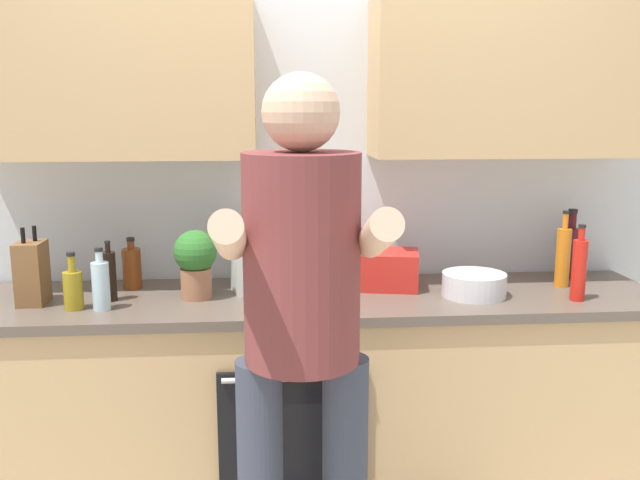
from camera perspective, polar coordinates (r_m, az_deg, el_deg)
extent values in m
cube|color=silver|center=(3.07, -0.72, 3.46)|extent=(4.00, 0.06, 2.50)
cube|color=tan|center=(2.91, -17.23, 12.93)|extent=(1.16, 0.32, 0.65)
cube|color=tan|center=(3.03, 15.63, 12.92)|extent=(1.16, 0.32, 0.65)
cube|color=tan|center=(2.95, -0.18, -13.48)|extent=(2.80, 0.60, 0.86)
cube|color=brown|center=(2.79, -0.19, -5.05)|extent=(2.84, 0.64, 0.04)
cube|color=black|center=(2.65, -2.26, -15.94)|extent=(0.56, 0.02, 0.50)
cylinder|color=silver|center=(2.54, -2.28, -11.54)|extent=(0.52, 0.02, 0.02)
cylinder|color=brown|center=(1.96, -1.54, -1.60)|extent=(0.34, 0.34, 0.61)
sphere|color=#D8AD8C|center=(1.91, -1.60, 10.67)|extent=(0.22, 0.22, 0.22)
cylinder|color=#D8AD8C|center=(1.82, -7.63, 0.30)|extent=(0.09, 0.31, 0.19)
cylinder|color=#D8AD8C|center=(1.85, 4.86, 0.49)|extent=(0.09, 0.31, 0.19)
cylinder|color=#471419|center=(3.26, 20.23, -1.03)|extent=(0.07, 0.07, 0.22)
cylinder|color=#471419|center=(3.23, 20.40, 1.52)|extent=(0.03, 0.03, 0.07)
cylinder|color=black|center=(3.22, 20.46, 2.28)|extent=(0.04, 0.04, 0.02)
cylinder|color=orange|center=(3.08, 19.69, -1.41)|extent=(0.06, 0.06, 0.25)
cylinder|color=orange|center=(3.05, 19.88, 1.49)|extent=(0.02, 0.02, 0.06)
cylinder|color=black|center=(3.04, 19.93, 2.20)|extent=(0.03, 0.03, 0.01)
cylinder|color=brown|center=(2.98, -15.49, -2.33)|extent=(0.08, 0.08, 0.17)
cylinder|color=brown|center=(2.96, -15.59, -0.40)|extent=(0.03, 0.03, 0.03)
cylinder|color=black|center=(2.96, -15.61, 0.06)|extent=(0.03, 0.03, 0.01)
cylinder|color=#8C4C14|center=(2.98, 1.72, -1.52)|extent=(0.06, 0.06, 0.21)
cylinder|color=#8C4C14|center=(2.95, 1.74, 1.03)|extent=(0.02, 0.02, 0.06)
cylinder|color=black|center=(2.95, 1.74, 1.67)|extent=(0.02, 0.02, 0.01)
cylinder|color=olive|center=(2.75, -19.98, -4.01)|extent=(0.07, 0.07, 0.15)
cylinder|color=olive|center=(2.72, -20.12, -1.90)|extent=(0.03, 0.03, 0.06)
cylinder|color=black|center=(2.71, -20.18, -1.12)|extent=(0.03, 0.03, 0.01)
cylinder|color=silver|center=(2.70, -17.89, -3.71)|extent=(0.07, 0.07, 0.18)
cylinder|color=silver|center=(2.67, -18.04, -1.36)|extent=(0.03, 0.03, 0.04)
cylinder|color=black|center=(2.67, -18.07, -0.77)|extent=(0.03, 0.03, 0.01)
cylinder|color=red|center=(2.88, 20.89, -2.40)|extent=(0.06, 0.06, 0.24)
cylinder|color=red|center=(2.85, 21.09, 0.47)|extent=(0.03, 0.03, 0.05)
cylinder|color=black|center=(2.84, 21.13, 1.09)|extent=(0.03, 0.03, 0.01)
cylinder|color=black|center=(2.81, -17.24, -2.94)|extent=(0.05, 0.05, 0.20)
cylinder|color=black|center=(2.79, -17.38, -0.62)|extent=(0.02, 0.02, 0.04)
cylinder|color=black|center=(2.79, -17.41, -0.16)|extent=(0.02, 0.02, 0.01)
cylinder|color=white|center=(2.66, -0.67, -4.51)|extent=(0.09, 0.09, 0.08)
cylinder|color=silver|center=(2.84, 12.79, -3.67)|extent=(0.26, 0.26, 0.09)
cube|color=brown|center=(2.87, -23.00, -2.57)|extent=(0.10, 0.14, 0.25)
cylinder|color=black|center=(2.83, -23.64, 0.35)|extent=(0.02, 0.02, 0.06)
cylinder|color=black|center=(2.85, -22.82, 0.51)|extent=(0.02, 0.02, 0.06)
cylinder|color=#9E6647|center=(2.78, -10.32, -3.57)|extent=(0.12, 0.12, 0.12)
sphere|color=#2D6B28|center=(2.75, -10.41, -0.94)|extent=(0.17, 0.17, 0.17)
cube|color=silver|center=(2.84, -4.79, -1.98)|extent=(0.28, 0.20, 0.23)
cube|color=red|center=(2.91, 5.67, -2.46)|extent=(0.29, 0.26, 0.16)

